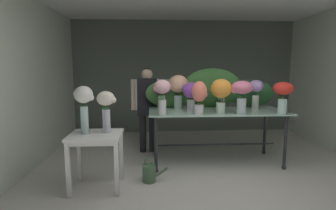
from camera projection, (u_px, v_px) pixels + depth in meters
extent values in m
plane|color=beige|center=(196.00, 156.00, 4.65)|extent=(8.62, 8.62, 0.00)
cube|color=slate|center=(184.00, 77.00, 6.40)|extent=(5.33, 0.12, 2.64)
cube|color=silver|center=(35.00, 82.00, 4.31)|extent=(0.12, 4.04, 2.64)
cube|color=#ACD8C2|center=(216.00, 111.00, 4.26)|extent=(2.16, 0.94, 0.02)
cylinder|color=#2D2D33|center=(156.00, 145.00, 3.90)|extent=(0.05, 0.05, 0.85)
sphere|color=#2D2D33|center=(156.00, 170.00, 3.95)|extent=(0.07, 0.07, 0.07)
cylinder|color=#2D2D33|center=(285.00, 142.00, 4.01)|extent=(0.05, 0.05, 0.85)
sphere|color=#2D2D33|center=(284.00, 167.00, 4.07)|extent=(0.07, 0.07, 0.07)
cylinder|color=#2D2D33|center=(155.00, 132.00, 4.63)|extent=(0.05, 0.05, 0.85)
sphere|color=#2D2D33|center=(155.00, 154.00, 4.69)|extent=(0.07, 0.07, 0.07)
cylinder|color=#2D2D33|center=(265.00, 131.00, 4.74)|extent=(0.05, 0.05, 0.85)
sphere|color=#2D2D33|center=(264.00, 152.00, 4.80)|extent=(0.07, 0.07, 0.07)
cylinder|color=#2D2D33|center=(215.00, 145.00, 4.34)|extent=(1.96, 0.03, 0.03)
cube|color=white|center=(96.00, 135.00, 3.35)|extent=(0.65, 0.57, 0.03)
cube|color=white|center=(96.00, 138.00, 3.36)|extent=(0.59, 0.51, 0.06)
cube|color=white|center=(68.00, 170.00, 3.15)|extent=(0.05, 0.05, 0.69)
cube|color=white|center=(117.00, 169.00, 3.18)|extent=(0.05, 0.05, 0.69)
cube|color=white|center=(79.00, 156.00, 3.63)|extent=(0.05, 0.05, 0.69)
cube|color=white|center=(121.00, 155.00, 3.66)|extent=(0.05, 0.05, 0.69)
cylinder|color=#232328|center=(143.00, 131.00, 4.88)|extent=(0.12, 0.12, 0.80)
cylinder|color=#232328|center=(152.00, 130.00, 4.89)|extent=(0.12, 0.12, 0.80)
cube|color=silver|center=(147.00, 94.00, 4.79)|extent=(0.41, 0.22, 0.54)
cube|color=black|center=(147.00, 97.00, 4.68)|extent=(0.35, 0.02, 0.66)
cylinder|color=beige|center=(133.00, 95.00, 4.77)|extent=(0.09, 0.09, 0.55)
cylinder|color=beige|center=(161.00, 94.00, 4.80)|extent=(0.09, 0.09, 0.55)
sphere|color=beige|center=(147.00, 74.00, 4.73)|extent=(0.20, 0.20, 0.20)
ellipsoid|color=black|center=(147.00, 71.00, 4.74)|extent=(0.15, 0.15, 0.09)
ellipsoid|color=#477F3D|center=(171.00, 93.00, 4.53)|extent=(0.87, 0.26, 0.49)
ellipsoid|color=#387033|center=(212.00, 88.00, 4.56)|extent=(1.03, 0.27, 0.67)
ellipsoid|color=#28562D|center=(251.00, 93.00, 4.61)|extent=(0.81, 0.23, 0.48)
cylinder|color=silver|center=(282.00, 106.00, 3.92)|extent=(0.13, 0.13, 0.23)
cylinder|color=#9EBCB2|center=(282.00, 111.00, 3.93)|extent=(0.12, 0.12, 0.09)
cylinder|color=#2D6028|center=(283.00, 103.00, 3.91)|extent=(0.01, 0.01, 0.31)
cylinder|color=#2D6028|center=(281.00, 102.00, 3.94)|extent=(0.01, 0.01, 0.31)
cylinder|color=#2D6028|center=(280.00, 103.00, 3.91)|extent=(0.01, 0.01, 0.31)
cylinder|color=#2D6028|center=(283.00, 103.00, 3.88)|extent=(0.01, 0.01, 0.31)
ellipsoid|color=red|center=(283.00, 88.00, 3.88)|extent=(0.29, 0.29, 0.19)
ellipsoid|color=#2D6028|center=(279.00, 97.00, 3.91)|extent=(0.11, 0.08, 0.03)
cylinder|color=silver|center=(255.00, 102.00, 4.30)|extent=(0.11, 0.11, 0.24)
cylinder|color=#9EBCB2|center=(255.00, 106.00, 4.31)|extent=(0.10, 0.10, 0.10)
cylinder|color=#28562D|center=(256.00, 99.00, 4.29)|extent=(0.01, 0.01, 0.32)
cylinder|color=#28562D|center=(255.00, 99.00, 4.32)|extent=(0.01, 0.01, 0.32)
cylinder|color=#28562D|center=(255.00, 100.00, 4.27)|extent=(0.01, 0.01, 0.32)
ellipsoid|color=#B28ED1|center=(256.00, 86.00, 4.26)|extent=(0.23, 0.23, 0.19)
sphere|color=#B28ED1|center=(250.00, 87.00, 4.26)|extent=(0.08, 0.08, 0.08)
sphere|color=#B28ED1|center=(261.00, 87.00, 4.27)|extent=(0.07, 0.07, 0.07)
ellipsoid|color=#28562D|center=(253.00, 94.00, 4.31)|extent=(0.11, 0.08, 0.03)
cylinder|color=silver|center=(221.00, 108.00, 3.99)|extent=(0.14, 0.14, 0.16)
cylinder|color=#9EBCB2|center=(221.00, 111.00, 3.99)|extent=(0.13, 0.13, 0.07)
cylinder|color=#2D6028|center=(222.00, 103.00, 3.99)|extent=(0.01, 0.01, 0.28)
cylinder|color=#2D6028|center=(219.00, 103.00, 4.00)|extent=(0.01, 0.01, 0.28)
cylinder|color=#2D6028|center=(221.00, 104.00, 3.95)|extent=(0.01, 0.01, 0.28)
ellipsoid|color=orange|center=(221.00, 88.00, 3.95)|extent=(0.31, 0.31, 0.29)
sphere|color=orange|center=(216.00, 88.00, 3.95)|extent=(0.09, 0.09, 0.09)
ellipsoid|color=#28562D|center=(219.00, 101.00, 4.00)|extent=(0.11, 0.06, 0.03)
cylinder|color=silver|center=(241.00, 106.00, 3.91)|extent=(0.13, 0.13, 0.24)
cylinder|color=#9EBCB2|center=(241.00, 110.00, 3.92)|extent=(0.12, 0.12, 0.10)
cylinder|color=#2D6028|center=(244.00, 102.00, 3.90)|extent=(0.01, 0.01, 0.33)
cylinder|color=#2D6028|center=(240.00, 102.00, 3.94)|extent=(0.01, 0.01, 0.33)
cylinder|color=#2D6028|center=(241.00, 102.00, 3.88)|extent=(0.01, 0.01, 0.33)
ellipsoid|color=pink|center=(242.00, 87.00, 3.87)|extent=(0.31, 0.31, 0.19)
sphere|color=pink|center=(234.00, 89.00, 3.88)|extent=(0.11, 0.11, 0.11)
sphere|color=pink|center=(248.00, 89.00, 3.90)|extent=(0.07, 0.07, 0.07)
ellipsoid|color=#2D6028|center=(240.00, 97.00, 3.87)|extent=(0.07, 0.11, 0.03)
cylinder|color=silver|center=(162.00, 107.00, 3.85)|extent=(0.11, 0.11, 0.22)
cylinder|color=#9EBCB2|center=(162.00, 111.00, 3.86)|extent=(0.10, 0.10, 0.09)
cylinder|color=#477F3D|center=(164.00, 102.00, 3.84)|extent=(0.01, 0.01, 0.34)
cylinder|color=#477F3D|center=(162.00, 102.00, 3.86)|extent=(0.01, 0.01, 0.34)
cylinder|color=#477F3D|center=(161.00, 103.00, 3.83)|extent=(0.01, 0.01, 0.34)
cylinder|color=#477F3D|center=(162.00, 103.00, 3.81)|extent=(0.01, 0.01, 0.34)
ellipsoid|color=#EFB2BC|center=(162.00, 87.00, 3.80)|extent=(0.24, 0.24, 0.20)
sphere|color=#EFB2BC|center=(156.00, 89.00, 3.81)|extent=(0.08, 0.08, 0.08)
ellipsoid|color=#477F3D|center=(160.00, 98.00, 3.81)|extent=(0.10, 0.10, 0.03)
cylinder|color=silver|center=(221.00, 103.00, 4.35)|extent=(0.11, 0.11, 0.20)
cylinder|color=#9EBCB2|center=(221.00, 107.00, 4.35)|extent=(0.10, 0.10, 0.08)
cylinder|color=#28562D|center=(223.00, 99.00, 4.34)|extent=(0.01, 0.01, 0.30)
cylinder|color=#28562D|center=(221.00, 99.00, 4.35)|extent=(0.01, 0.01, 0.30)
cylinder|color=#28562D|center=(221.00, 100.00, 4.32)|extent=(0.01, 0.01, 0.30)
ellipsoid|color=#E54C9E|center=(222.00, 86.00, 4.31)|extent=(0.25, 0.25, 0.23)
sphere|color=#E54C9E|center=(217.00, 85.00, 4.30)|extent=(0.09, 0.09, 0.09)
sphere|color=#E54C9E|center=(227.00, 86.00, 4.28)|extent=(0.06, 0.06, 0.06)
cylinder|color=silver|center=(191.00, 105.00, 4.18)|extent=(0.12, 0.12, 0.18)
cylinder|color=#9EBCB2|center=(191.00, 108.00, 4.19)|extent=(0.11, 0.11, 0.08)
cylinder|color=#477F3D|center=(192.00, 103.00, 4.18)|extent=(0.01, 0.01, 0.24)
cylinder|color=#477F3D|center=(190.00, 103.00, 4.20)|extent=(0.01, 0.01, 0.24)
cylinder|color=#477F3D|center=(189.00, 103.00, 4.17)|extent=(0.01, 0.01, 0.24)
cylinder|color=#477F3D|center=(191.00, 103.00, 4.15)|extent=(0.01, 0.01, 0.24)
ellipsoid|color=purple|center=(191.00, 90.00, 4.15)|extent=(0.26, 0.26, 0.25)
sphere|color=purple|center=(185.00, 88.00, 4.13)|extent=(0.10, 0.10, 0.10)
ellipsoid|color=#28562D|center=(191.00, 98.00, 4.19)|extent=(0.10, 0.05, 0.03)
cylinder|color=silver|center=(162.00, 102.00, 4.34)|extent=(0.12, 0.12, 0.23)
cylinder|color=#9EBCB2|center=(162.00, 106.00, 4.35)|extent=(0.11, 0.11, 0.10)
cylinder|color=#2D6028|center=(162.00, 100.00, 4.33)|extent=(0.01, 0.01, 0.28)
cylinder|color=#2D6028|center=(162.00, 100.00, 4.36)|extent=(0.01, 0.01, 0.28)
cylinder|color=#2D6028|center=(160.00, 100.00, 4.33)|extent=(0.01, 0.01, 0.28)
cylinder|color=#2D6028|center=(162.00, 101.00, 4.31)|extent=(0.01, 0.01, 0.28)
ellipsoid|color=#D1338E|center=(161.00, 88.00, 4.30)|extent=(0.28, 0.28, 0.19)
sphere|color=#D1338E|center=(156.00, 88.00, 4.32)|extent=(0.11, 0.11, 0.11)
sphere|color=#D1338E|center=(167.00, 90.00, 4.32)|extent=(0.10, 0.10, 0.10)
ellipsoid|color=#387033|center=(164.00, 94.00, 4.32)|extent=(0.07, 0.11, 0.03)
cylinder|color=silver|center=(178.00, 102.00, 4.39)|extent=(0.14, 0.14, 0.23)
cylinder|color=#9EBCB2|center=(178.00, 106.00, 4.40)|extent=(0.13, 0.13, 0.09)
cylinder|color=#477F3D|center=(180.00, 99.00, 4.39)|extent=(0.01, 0.01, 0.32)
cylinder|color=#477F3D|center=(177.00, 98.00, 4.41)|extent=(0.01, 0.01, 0.32)
cylinder|color=#477F3D|center=(177.00, 99.00, 4.37)|extent=(0.01, 0.01, 0.32)
ellipsoid|color=#F4B78E|center=(178.00, 84.00, 4.35)|extent=(0.32, 0.32, 0.29)
sphere|color=#F4B78E|center=(185.00, 83.00, 4.37)|extent=(0.11, 0.11, 0.11)
ellipsoid|color=#477F3D|center=(180.00, 94.00, 4.39)|extent=(0.11, 0.08, 0.03)
cylinder|color=silver|center=(199.00, 109.00, 3.89)|extent=(0.14, 0.14, 0.14)
cylinder|color=#9EBCB2|center=(199.00, 112.00, 3.90)|extent=(0.13, 0.13, 0.06)
cylinder|color=#387033|center=(201.00, 106.00, 3.88)|extent=(0.01, 0.01, 0.24)
cylinder|color=#387033|center=(197.00, 105.00, 3.90)|extent=(0.01, 0.01, 0.24)
cylinder|color=#387033|center=(198.00, 106.00, 3.86)|extent=(0.01, 0.01, 0.24)
ellipsoid|color=#EF7A60|center=(199.00, 92.00, 3.85)|extent=(0.23, 0.23, 0.30)
sphere|color=#EF7A60|center=(204.00, 94.00, 3.84)|extent=(0.10, 0.10, 0.10)
ellipsoid|color=#28562D|center=(200.00, 103.00, 3.90)|extent=(0.10, 0.05, 0.03)
cylinder|color=silver|center=(85.00, 120.00, 3.32)|extent=(0.10, 0.10, 0.35)
cylinder|color=#9EBCB2|center=(85.00, 128.00, 3.33)|extent=(0.09, 0.09, 0.15)
cylinder|color=#2D6028|center=(86.00, 117.00, 3.31)|extent=(0.01, 0.01, 0.43)
cylinder|color=#2D6028|center=(84.00, 116.00, 3.33)|extent=(0.01, 0.01, 0.43)
cylinder|color=#2D6028|center=(83.00, 117.00, 3.29)|extent=(0.01, 0.01, 0.43)
ellipsoid|color=white|center=(83.00, 94.00, 3.27)|extent=(0.23, 0.23, 0.21)
sphere|color=white|center=(76.00, 93.00, 3.27)|extent=(0.06, 0.06, 0.06)
sphere|color=white|center=(91.00, 98.00, 3.30)|extent=(0.08, 0.08, 0.08)
cylinder|color=silver|center=(106.00, 121.00, 3.39)|extent=(0.10, 0.10, 0.30)
cylinder|color=#9EBCB2|center=(107.00, 127.00, 3.40)|extent=(0.09, 0.09, 0.13)
cylinder|color=#2D6028|center=(108.00, 117.00, 3.38)|extent=(0.01, 0.01, 0.38)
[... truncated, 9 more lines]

